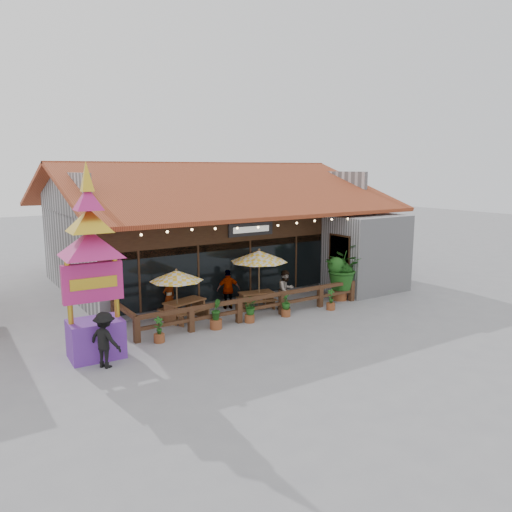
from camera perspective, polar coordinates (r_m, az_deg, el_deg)
ground at (r=20.81m, az=3.25°, el=-6.12°), size 100.00×100.00×0.00m
restaurant_building at (r=25.98m, az=-4.91°, el=2.07°), size 15.50×14.73×6.09m
patio_railing at (r=19.22m, az=-1.69°, el=-5.57°), size 10.00×2.60×0.92m
umbrella_left at (r=18.64m, az=-9.09°, el=-2.25°), size 2.59×2.59×2.13m
umbrella_right at (r=20.43m, az=0.35°, el=-0.04°), size 2.42×2.42×2.53m
picnic_table_left at (r=19.47m, az=-8.15°, el=-5.76°), size 1.91×1.75×0.77m
picnic_table_right at (r=20.92m, az=0.04°, el=-4.71°), size 1.60×1.44×0.68m
thai_sign_tower at (r=15.66m, az=-18.37°, el=0.78°), size 2.46×2.46×6.44m
tropical_plant at (r=22.27m, az=9.61°, el=-1.41°), size 2.15×2.27×2.49m
diner_a at (r=19.97m, az=-9.90°, el=-4.65°), size 0.64×0.50×1.55m
diner_b at (r=20.63m, az=3.44°, el=-3.89°), size 0.89×0.73×1.65m
diner_c at (r=20.72m, az=-3.18°, el=-3.82°), size 1.04×0.66×1.65m
pedestrian at (r=15.39m, az=-16.89°, el=-9.15°), size 1.09×1.25×1.67m
planter_a at (r=17.21m, az=-11.03°, el=-8.47°), size 0.36×0.36×0.89m
planter_b at (r=18.29m, az=-4.62°, el=-6.82°), size 0.47×0.51×1.09m
planter_c at (r=18.96m, az=-0.74°, el=-6.07°), size 0.73×0.70×0.93m
planter_d at (r=19.77m, az=3.45°, el=-5.70°), size 0.46×0.46×0.89m
planter_e at (r=20.87m, az=8.55°, el=-5.12°), size 0.36×0.38×0.88m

